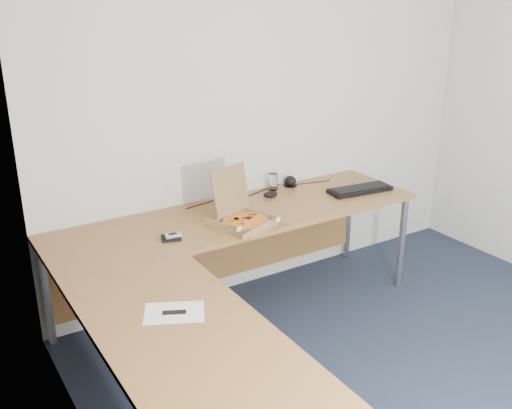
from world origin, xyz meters
TOP-DOWN VIEW (x-y plane):
  - ground at (0.00, 0.00)m, footprint 3.50×3.50m
  - room_shell at (0.00, 0.00)m, footprint 3.50×3.50m
  - desk at (-0.82, 0.97)m, footprint 2.50×2.20m
  - pizza_box at (-0.57, 1.23)m, footprint 0.32×0.37m
  - drinking_glass at (-0.06, 1.68)m, footprint 0.07×0.07m
  - keyboard at (0.45, 1.31)m, footprint 0.48×0.22m
  - mouse at (-0.16, 1.56)m, footprint 0.12×0.09m
  - wallet at (-1.05, 1.26)m, footprint 0.13×0.12m
  - phone at (-1.04, 1.25)m, footprint 0.10×0.06m
  - paper_sheet at (-1.37, 0.50)m, footprint 0.33×0.29m
  - dome_speaker at (0.10, 1.68)m, footprint 0.10×0.10m
  - cable_bundle at (-0.19, 1.68)m, footprint 0.58×0.12m

SIDE VIEW (x-z plane):
  - ground at x=0.00m, z-range 0.00..0.00m
  - desk at x=-0.82m, z-range 0.34..1.07m
  - paper_sheet at x=-1.37m, z-range 0.73..0.73m
  - cable_bundle at x=-0.19m, z-range 0.73..0.74m
  - wallet at x=-1.05m, z-range 0.73..0.75m
  - keyboard at x=0.45m, z-range 0.73..0.76m
  - mouse at x=-0.16m, z-range 0.73..0.77m
  - phone at x=-1.04m, z-range 0.75..0.77m
  - pizza_box at x=-0.57m, z-range 0.61..0.93m
  - dome_speaker at x=0.10m, z-range 0.73..0.81m
  - drinking_glass at x=-0.06m, z-range 0.73..0.85m
  - room_shell at x=0.00m, z-range 0.00..2.50m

